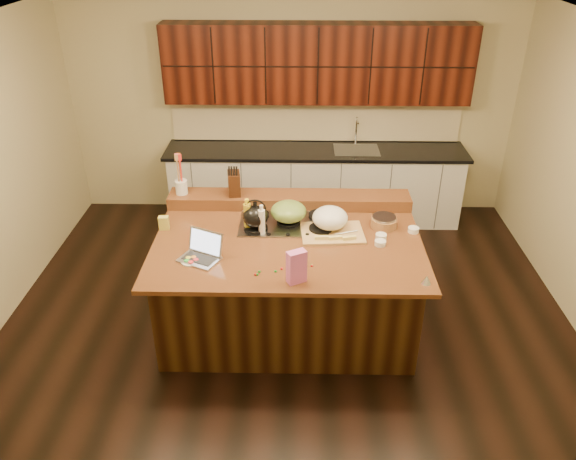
{
  "coord_description": "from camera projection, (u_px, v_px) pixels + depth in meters",
  "views": [
    {
      "loc": [
        0.09,
        -4.32,
        3.47
      ],
      "look_at": [
        0.0,
        0.05,
        1.0
      ],
      "focal_mm": 35.0,
      "sensor_mm": 36.0,
      "label": 1
    }
  ],
  "objects": [
    {
      "name": "gumdrop_6",
      "position": [
        305.0,
        263.0,
        4.68
      ],
      "size": [
        0.02,
        0.02,
        0.02
      ],
      "primitive_type": "ellipsoid",
      "color": "red",
      "rests_on": "island"
    },
    {
      "name": "gumdrop_7",
      "position": [
        257.0,
        274.0,
        4.53
      ],
      "size": [
        0.02,
        0.02,
        0.02
      ],
      "primitive_type": "ellipsoid",
      "color": "#198C26",
      "rests_on": "island"
    },
    {
      "name": "strainer_bowl",
      "position": [
        384.0,
        223.0,
        5.22
      ],
      "size": [
        0.32,
        0.32,
        0.09
      ],
      "primitive_type": "cylinder",
      "rotation": [
        0.0,
        0.0,
        -0.43
      ],
      "color": "#996B3F",
      "rests_on": "island"
    },
    {
      "name": "wooden_tray",
      "position": [
        331.0,
        221.0,
        5.12
      ],
      "size": [
        0.59,
        0.47,
        0.23
      ],
      "rotation": [
        0.0,
        0.0,
        0.08
      ],
      "color": "tan",
      "rests_on": "island"
    },
    {
      "name": "gumdrop_9",
      "position": [
        312.0,
        265.0,
        4.65
      ],
      "size": [
        0.02,
        0.02,
        0.02
      ],
      "primitive_type": "ellipsoid",
      "color": "#198C26",
      "rests_on": "island"
    },
    {
      "name": "utensil_crock",
      "position": [
        181.0,
        187.0,
        5.55
      ],
      "size": [
        0.13,
        0.13,
        0.14
      ],
      "primitive_type": "cylinder",
      "rotation": [
        0.0,
        0.0,
        -0.11
      ],
      "color": "white",
      "rests_on": "back_ledge"
    },
    {
      "name": "oil_bottle",
      "position": [
        247.0,
        217.0,
        5.12
      ],
      "size": [
        0.09,
        0.09,
        0.27
      ],
      "primitive_type": "cylinder",
      "rotation": [
        0.0,
        0.0,
        -0.36
      ],
      "color": "gold",
      "rests_on": "island"
    },
    {
      "name": "gumdrop_5",
      "position": [
        259.0,
        272.0,
        4.57
      ],
      "size": [
        0.02,
        0.02,
        0.02
      ],
      "primitive_type": "ellipsoid",
      "color": "#198C26",
      "rests_on": "island"
    },
    {
      "name": "laptop",
      "position": [
        202.0,
        251.0,
        4.74
      ],
      "size": [
        0.41,
        0.38,
        0.23
      ],
      "rotation": [
        0.0,
        0.0,
        -0.46
      ],
      "color": "#B7B7BC",
      "rests_on": "island"
    },
    {
      "name": "package_box",
      "position": [
        164.0,
        223.0,
        5.17
      ],
      "size": [
        0.1,
        0.07,
        0.13
      ],
      "primitive_type": "cube",
      "rotation": [
        0.0,
        0.0,
        0.07
      ],
      "color": "gold",
      "rests_on": "island"
    },
    {
      "name": "kettle",
      "position": [
        255.0,
        217.0,
        5.1
      ],
      "size": [
        0.24,
        0.24,
        0.21
      ],
      "primitive_type": "ellipsoid",
      "rotation": [
        0.0,
        0.0,
        -0.05
      ],
      "color": "black",
      "rests_on": "cooktop"
    },
    {
      "name": "island",
      "position": [
        288.0,
        282.0,
        5.24
      ],
      "size": [
        2.4,
        1.6,
        0.92
      ],
      "color": "black",
      "rests_on": "ground"
    },
    {
      "name": "vinegar_bottle",
      "position": [
        262.0,
        223.0,
        5.05
      ],
      "size": [
        0.07,
        0.07,
        0.25
      ],
      "primitive_type": "cylinder",
      "rotation": [
        0.0,
        0.0,
        -0.12
      ],
      "color": "silver",
      "rests_on": "island"
    },
    {
      "name": "pink_bag",
      "position": [
        297.0,
        267.0,
        4.39
      ],
      "size": [
        0.17,
        0.14,
        0.28
      ],
      "primitive_type": "cube",
      "rotation": [
        0.0,
        0.0,
        0.49
      ],
      "color": "#D966B3",
      "rests_on": "island"
    },
    {
      "name": "kitchen_timer",
      "position": [
        426.0,
        280.0,
        4.42
      ],
      "size": [
        0.09,
        0.09,
        0.07
      ],
      "primitive_type": "cone",
      "rotation": [
        0.0,
        0.0,
        -0.12
      ],
      "color": "silver",
      "rests_on": "island"
    },
    {
      "name": "ramekin_c",
      "position": [
        381.0,
        236.0,
        5.04
      ],
      "size": [
        0.1,
        0.1,
        0.04
      ],
      "primitive_type": "cylinder",
      "rotation": [
        0.0,
        0.0,
        0.02
      ],
      "color": "white",
      "rests_on": "island"
    },
    {
      "name": "gumdrop_8",
      "position": [
        300.0,
        269.0,
        4.6
      ],
      "size": [
        0.02,
        0.02,
        0.02
      ],
      "primitive_type": "ellipsoid",
      "color": "red",
      "rests_on": "island"
    },
    {
      "name": "cooktop",
      "position": [
        289.0,
        223.0,
        5.27
      ],
      "size": [
        0.92,
        0.52,
        0.05
      ],
      "color": "gray",
      "rests_on": "island"
    },
    {
      "name": "gumdrop_4",
      "position": [
        255.0,
        274.0,
        4.53
      ],
      "size": [
        0.02,
        0.02,
        0.02
      ],
      "primitive_type": "ellipsoid",
      "color": "red",
      "rests_on": "island"
    },
    {
      "name": "ramekin_a",
      "position": [
        380.0,
        243.0,
        4.94
      ],
      "size": [
        0.12,
        0.12,
        0.04
      ],
      "primitive_type": "cylinder",
      "rotation": [
        0.0,
        0.0,
        -0.24
      ],
      "color": "white",
      "rests_on": "island"
    },
    {
      "name": "candy_plate",
      "position": [
        191.0,
        261.0,
        4.72
      ],
      "size": [
        0.23,
        0.23,
        0.01
      ],
      "primitive_type": "cylinder",
      "rotation": [
        0.0,
        0.0,
        -0.34
      ],
      "color": "white",
      "rests_on": "island"
    },
    {
      "name": "gumdrop_0",
      "position": [
        282.0,
        269.0,
        4.61
      ],
      "size": [
        0.02,
        0.02,
        0.02
      ],
      "primitive_type": "ellipsoid",
      "color": "red",
      "rests_on": "island"
    },
    {
      "name": "knife_block",
      "position": [
        234.0,
        183.0,
        5.52
      ],
      "size": [
        0.14,
        0.2,
        0.23
      ],
      "primitive_type": "cube",
      "rotation": [
        0.0,
        0.0,
        0.16
      ],
      "color": "black",
      "rests_on": "back_ledge"
    },
    {
      "name": "room",
      "position": [
        288.0,
        197.0,
        4.81
      ],
      "size": [
        5.52,
        5.02,
        2.72
      ],
      "color": "black",
      "rests_on": "ground"
    },
    {
      "name": "gumdrop_1",
      "position": [
        302.0,
        265.0,
        4.65
      ],
      "size": [
        0.02,
        0.02,
        0.02
      ],
      "primitive_type": "ellipsoid",
      "color": "#198C26",
      "rests_on": "island"
    },
    {
      "name": "green_bowl",
      "position": [
        289.0,
        211.0,
        5.21
      ],
      "size": [
        0.4,
        0.4,
        0.18
      ],
      "primitive_type": "ellipsoid",
      "rotation": [
        0.0,
        0.0,
        -0.23
      ],
      "color": "olive",
      "rests_on": "cooktop"
    },
    {
      "name": "gumdrop_2",
      "position": [
        312.0,
        266.0,
        4.64
      ],
      "size": [
        0.02,
        0.02,
        0.02
      ],
      "primitive_type": "ellipsoid",
      "color": "red",
      "rests_on": "island"
    },
    {
      "name": "back_ledge",
      "position": [
        289.0,
        200.0,
        5.6
      ],
      "size": [
        2.4,
        0.3,
        0.12
      ],
      "primitive_type": "cube",
      "color": "black",
      "rests_on": "island"
    },
    {
      "name": "gumdrop_3",
      "position": [
        276.0,
        271.0,
        4.57
      ],
      "size": [
        0.02,
        0.02,
        0.02
      ],
      "primitive_type": "ellipsoid",
      "color": "#198C26",
      "rests_on": "island"
    },
    {
      "name": "back_counter",
      "position": [
        316.0,
        145.0,
        6.92
      ],
      "size": [
        3.7,
        0.66,
        2.4
      ],
      "color": "silver",
      "rests_on": "ground"
    },
    {
      "name": "ramekin_b",
      "position": [
        413.0,
        230.0,
        5.14
      ],
      "size": [
        0.13,
        0.13,
        0.04
      ],
      "primitive_type": "cylinder",
      "rotation": [
        0.0,
        0.0,
        0.34
      ],
      "color": "white",
      "rests_on": "island"
    }
  ]
}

